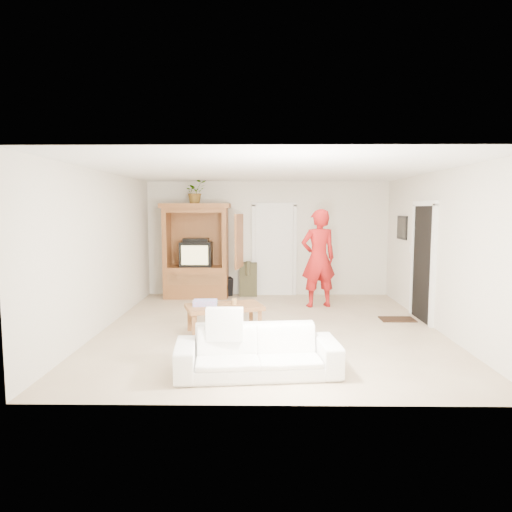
{
  "coord_description": "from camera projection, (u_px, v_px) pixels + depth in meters",
  "views": [
    {
      "loc": [
        -0.14,
        -7.44,
        2.0
      ],
      "look_at": [
        -0.24,
        0.6,
        1.15
      ],
      "focal_mm": 32.0,
      "sensor_mm": 36.0,
      "label": 1
    }
  ],
  "objects": [
    {
      "name": "plant",
      "position": [
        195.0,
        192.0,
        10.0
      ],
      "size": [
        0.6,
        0.59,
        0.5
      ],
      "primitive_type": "imported",
      "rotation": [
        0.0,
        0.0,
        0.65
      ],
      "color": "#4C7238",
      "rests_on": "armoire"
    },
    {
      "name": "wall_back",
      "position": [
        268.0,
        239.0,
        10.46
      ],
      "size": [
        5.5,
        0.0,
        5.5
      ],
      "primitive_type": "plane",
      "rotation": [
        1.57,
        0.0,
        0.0
      ],
      "color": "silver",
      "rests_on": "floor"
    },
    {
      "name": "ceiling",
      "position": [
        270.0,
        170.0,
        7.34
      ],
      "size": [
        6.0,
        6.0,
        0.0
      ],
      "primitive_type": "plane",
      "rotation": [
        3.14,
        0.0,
        0.0
      ],
      "color": "white",
      "rests_on": "floor"
    },
    {
      "name": "coffee_table",
      "position": [
        224.0,
        309.0,
        7.32
      ],
      "size": [
        1.34,
        0.98,
        0.45
      ],
      "rotation": [
        0.0,
        0.0,
        0.31
      ],
      "color": "#976234",
      "rests_on": "floor"
    },
    {
      "name": "framed_picture",
      "position": [
        402.0,
        228.0,
        9.3
      ],
      "size": [
        0.03,
        0.6,
        0.48
      ],
      "primitive_type": "cube",
      "color": "black",
      "rests_on": "wall_right"
    },
    {
      "name": "backpack_olive",
      "position": [
        248.0,
        279.0,
        10.41
      ],
      "size": [
        0.41,
        0.3,
        0.76
      ],
      "primitive_type": null,
      "rotation": [
        0.0,
        0.0,
        0.02
      ],
      "color": "#47442B",
      "rests_on": "floor"
    },
    {
      "name": "candle",
      "position": [
        235.0,
        301.0,
        7.36
      ],
      "size": [
        0.08,
        0.08,
        0.1
      ],
      "primitive_type": "cylinder",
      "color": "tan",
      "rests_on": "coffee_table"
    },
    {
      "name": "floor",
      "position": [
        270.0,
        328.0,
        7.61
      ],
      "size": [
        6.0,
        6.0,
        0.0
      ],
      "primitive_type": "plane",
      "color": "tan",
      "rests_on": "ground"
    },
    {
      "name": "towel",
      "position": [
        205.0,
        303.0,
        7.31
      ],
      "size": [
        0.4,
        0.3,
        0.08
      ],
      "primitive_type": "cube",
      "rotation": [
        0.0,
        0.0,
        0.07
      ],
      "color": "#F250BD",
      "rests_on": "coffee_table"
    },
    {
      "name": "doorway_right",
      "position": [
        423.0,
        264.0,
        8.07
      ],
      "size": [
        0.05,
        0.9,
        2.04
      ],
      "primitive_type": "cube",
      "color": "black",
      "rests_on": "floor"
    },
    {
      "name": "sofa",
      "position": [
        257.0,
        351.0,
        5.48
      ],
      "size": [
        2.02,
        0.96,
        0.57
      ],
      "primitive_type": "imported",
      "rotation": [
        0.0,
        0.0,
        0.1
      ],
      "color": "white",
      "rests_on": "floor"
    },
    {
      "name": "wall_left",
      "position": [
        103.0,
        251.0,
        7.51
      ],
      "size": [
        0.0,
        6.0,
        6.0
      ],
      "primitive_type": "plane",
      "rotation": [
        1.57,
        0.0,
        1.57
      ],
      "color": "silver",
      "rests_on": "floor"
    },
    {
      "name": "backpack_black",
      "position": [
        225.0,
        287.0,
        10.37
      ],
      "size": [
        0.39,
        0.32,
        0.41
      ],
      "primitive_type": null,
      "rotation": [
        0.0,
        0.0,
        0.43
      ],
      "color": "black",
      "rests_on": "floor"
    },
    {
      "name": "wall_front",
      "position": [
        275.0,
        279.0,
        4.49
      ],
      "size": [
        5.5,
        0.0,
        5.5
      ],
      "primitive_type": "plane",
      "rotation": [
        -1.57,
        0.0,
        0.0
      ],
      "color": "silver",
      "rests_on": "floor"
    },
    {
      "name": "armoire",
      "position": [
        197.0,
        257.0,
        10.18
      ],
      "size": [
        1.82,
        1.14,
        2.1
      ],
      "color": "brown",
      "rests_on": "floor"
    },
    {
      "name": "door_back",
      "position": [
        274.0,
        251.0,
        10.46
      ],
      "size": [
        0.85,
        0.05,
        2.04
      ],
      "primitive_type": "cube",
      "color": "white",
      "rests_on": "floor"
    },
    {
      "name": "doormat",
      "position": [
        397.0,
        319.0,
        8.18
      ],
      "size": [
        0.6,
        0.4,
        0.02
      ],
      "primitive_type": "cube",
      "color": "#382316",
      "rests_on": "floor"
    },
    {
      "name": "man",
      "position": [
        318.0,
        258.0,
        9.19
      ],
      "size": [
        0.81,
        0.62,
        1.98
      ],
      "primitive_type": "imported",
      "rotation": [
        0.0,
        0.0,
        3.37
      ],
      "color": "#B01717",
      "rests_on": "floor"
    },
    {
      "name": "wall_right",
      "position": [
        438.0,
        251.0,
        7.44
      ],
      "size": [
        0.0,
        6.0,
        6.0
      ],
      "primitive_type": "plane",
      "rotation": [
        1.57,
        0.0,
        -1.57
      ],
      "color": "silver",
      "rests_on": "floor"
    }
  ]
}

